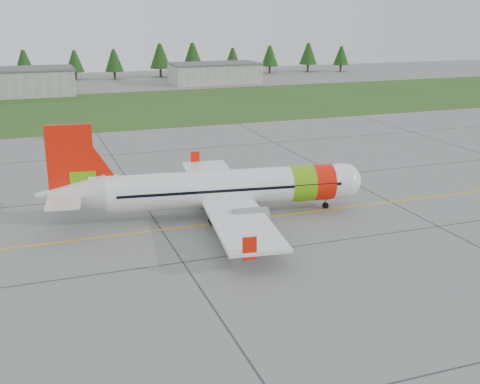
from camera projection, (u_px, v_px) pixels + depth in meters
name	position (u px, v px, depth m)	size (l,w,h in m)	color
ground	(345.00, 240.00, 53.82)	(320.00, 320.00, 0.00)	gray
aircraft	(222.00, 188.00, 59.33)	(32.12, 29.85, 9.75)	white
service_van	(57.00, 127.00, 94.70)	(1.44, 1.36, 4.13)	white
grass_strip	(154.00, 106.00, 127.62)	(320.00, 50.00, 0.03)	#30561E
taxi_guideline	(306.00, 212.00, 61.02)	(120.00, 0.25, 0.02)	gold
hangar_west	(3.00, 83.00, 142.21)	(32.00, 14.00, 6.00)	#A8A8A3
hangar_east	(215.00, 74.00, 167.38)	(24.00, 12.00, 5.20)	#A8A8A3
treeline	(113.00, 62.00, 176.56)	(160.00, 8.00, 10.00)	#1C3F14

